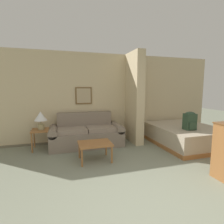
% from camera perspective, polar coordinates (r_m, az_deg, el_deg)
% --- Properties ---
extents(ground_plane, '(20.00, 20.00, 0.00)m').
position_cam_1_polar(ground_plane, '(2.52, 18.97, -31.33)').
color(ground_plane, gray).
extents(wall_back, '(7.52, 0.16, 2.60)m').
position_cam_1_polar(wall_back, '(5.34, -3.65, 4.66)').
color(wall_back, '#CCB78E').
rests_on(wall_back, ground_plane).
extents(wall_partition_pillar, '(0.24, 0.89, 2.60)m').
position_cam_1_polar(wall_partition_pillar, '(5.13, 7.25, 4.56)').
color(wall_partition_pillar, '#CCB78E').
rests_on(wall_partition_pillar, ground_plane).
extents(couch, '(1.97, 0.84, 0.90)m').
position_cam_1_polar(couch, '(4.92, -8.37, -7.13)').
color(couch, gray).
rests_on(couch, ground_plane).
extents(coffee_table, '(0.71, 0.55, 0.40)m').
position_cam_1_polar(coffee_table, '(3.88, -5.59, -10.60)').
color(coffee_table, '#996033').
rests_on(coffee_table, ground_plane).
extents(side_table, '(0.48, 0.48, 0.53)m').
position_cam_1_polar(side_table, '(4.89, -22.05, -6.22)').
color(side_table, '#996033').
rests_on(side_table, ground_plane).
extents(table_lamp, '(0.32, 0.32, 0.47)m').
position_cam_1_polar(table_lamp, '(4.81, -22.28, -1.68)').
color(table_lamp, tan).
rests_on(table_lamp, side_table).
extents(bed, '(1.64, 2.03, 0.52)m').
position_cam_1_polar(bed, '(5.44, 22.30, -6.83)').
color(bed, '#996033').
rests_on(bed, ground_plane).
extents(backpack, '(0.27, 0.26, 0.47)m').
position_cam_1_polar(backpack, '(4.91, 24.08, -2.53)').
color(backpack, '#2D4733').
rests_on(backpack, bed).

